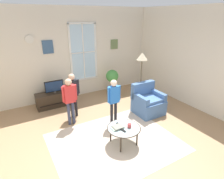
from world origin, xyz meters
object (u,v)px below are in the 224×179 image
(armchair, at_px, (148,102))
(floor_lamp, at_px, (142,62))
(tv_stand, at_px, (56,99))
(person_blue_shirt, at_px, (114,97))
(person_black_shirt, at_px, (73,91))
(potted_plant_by_window, at_px, (112,80))
(television, at_px, (54,86))
(coffee_table, at_px, (124,129))
(cup, at_px, (129,125))
(person_red_shirt, at_px, (70,97))
(remote_near_books, at_px, (123,130))
(remote_near_cup, at_px, (119,124))
(book_stack, at_px, (118,127))

(armchair, height_order, floor_lamp, floor_lamp)
(tv_stand, xyz_separation_m, person_blue_shirt, (1.04, -1.83, 0.54))
(person_black_shirt, distance_m, potted_plant_by_window, 1.97)
(person_black_shirt, bearing_deg, television, 106.67)
(tv_stand, relative_size, person_black_shirt, 0.93)
(television, height_order, person_black_shirt, person_black_shirt)
(coffee_table, xyz_separation_m, cup, (0.11, -0.05, 0.07))
(armchair, height_order, person_red_shirt, person_red_shirt)
(potted_plant_by_window, bearing_deg, coffee_table, -115.13)
(cup, xyz_separation_m, remote_near_books, (-0.19, -0.04, -0.04))
(person_blue_shirt, bearing_deg, television, 119.59)
(armchair, relative_size, remote_near_cup, 6.21)
(coffee_table, relative_size, floor_lamp, 0.44)
(remote_near_books, distance_m, potted_plant_by_window, 2.98)
(book_stack, xyz_separation_m, person_red_shirt, (-0.61, 1.31, 0.35))
(tv_stand, height_order, person_black_shirt, person_black_shirt)
(coffee_table, bearing_deg, remote_near_cup, 101.66)
(remote_near_cup, relative_size, floor_lamp, 0.08)
(armchair, relative_size, book_stack, 3.13)
(armchair, bearing_deg, remote_near_books, -147.37)
(tv_stand, xyz_separation_m, potted_plant_by_window, (2.02, -0.06, 0.31))
(television, distance_m, remote_near_cup, 2.62)
(tv_stand, height_order, person_blue_shirt, person_blue_shirt)
(person_black_shirt, xyz_separation_m, floor_lamp, (2.09, -0.31, 0.61))
(person_red_shirt, distance_m, potted_plant_by_window, 2.31)
(cup, bearing_deg, person_blue_shirt, 82.24)
(coffee_table, distance_m, remote_near_cup, 0.16)
(remote_near_books, xyz_separation_m, person_blue_shirt, (0.31, 0.91, 0.35))
(television, bearing_deg, person_red_shirt, -86.52)
(television, xyz_separation_m, cup, (0.92, -2.70, -0.19))
(remote_near_cup, bearing_deg, television, 107.39)
(person_black_shirt, bearing_deg, book_stack, -76.24)
(book_stack, height_order, cup, cup)
(person_blue_shirt, distance_m, person_red_shirt, 1.10)
(cup, distance_m, person_blue_shirt, 0.93)
(remote_near_books, relative_size, floor_lamp, 0.08)
(person_blue_shirt, bearing_deg, remote_near_books, -108.54)
(remote_near_books, distance_m, person_blue_shirt, 1.02)
(coffee_table, height_order, remote_near_books, remote_near_books)
(person_blue_shirt, xyz_separation_m, person_red_shirt, (-0.96, 0.55, 0.02))
(cup, bearing_deg, armchair, 34.98)
(coffee_table, distance_m, potted_plant_by_window, 2.86)
(coffee_table, bearing_deg, person_black_shirt, 107.27)
(tv_stand, height_order, coffee_table, tv_stand)
(remote_near_cup, xyz_separation_m, floor_lamp, (1.58, 1.25, 0.97))
(cup, bearing_deg, person_red_shirt, 120.69)
(person_blue_shirt, relative_size, potted_plant_by_window, 1.36)
(remote_near_books, height_order, remote_near_cup, same)
(person_black_shirt, bearing_deg, remote_near_cup, -72.19)
(book_stack, xyz_separation_m, person_black_shirt, (-0.41, 1.67, 0.35))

